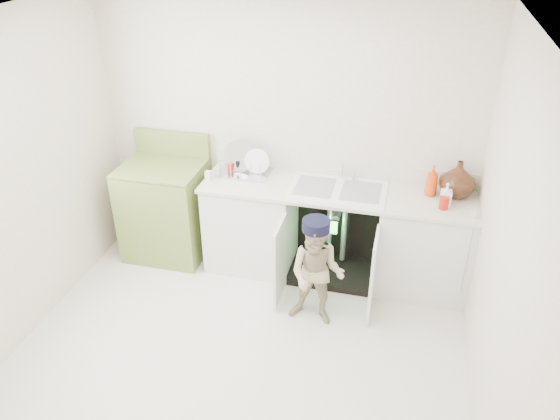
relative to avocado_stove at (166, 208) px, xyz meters
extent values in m
plane|color=silver|center=(1.12, -1.18, -0.49)|extent=(3.50, 3.50, 0.00)
cube|color=silver|center=(1.12, 0.32, 0.76)|extent=(3.50, 2.50, 0.02)
cube|color=silver|center=(1.12, -2.68, 0.76)|extent=(3.50, 2.50, 0.02)
cube|color=silver|center=(-0.63, -1.18, 0.76)|extent=(2.50, 3.00, 0.02)
cube|color=silver|center=(2.87, -1.18, 0.76)|extent=(2.50, 3.00, 0.02)
plane|color=white|center=(1.12, -1.18, 2.01)|extent=(3.50, 3.50, 0.00)
cube|color=white|center=(0.87, 0.02, -0.06)|extent=(0.80, 0.60, 0.86)
cube|color=white|center=(2.47, 0.02, -0.06)|extent=(0.80, 0.60, 0.86)
cube|color=black|center=(1.67, 0.29, -0.06)|extent=(0.80, 0.06, 0.86)
cube|color=black|center=(1.67, 0.02, -0.46)|extent=(0.80, 0.60, 0.06)
cylinder|color=gray|center=(1.60, 0.12, -0.04)|extent=(0.05, 0.05, 0.70)
cylinder|color=gray|center=(1.74, 0.12, -0.04)|extent=(0.05, 0.05, 0.70)
cylinder|color=gray|center=(1.67, 0.07, 0.13)|extent=(0.07, 0.18, 0.07)
cube|color=white|center=(1.27, -0.48, -0.09)|extent=(0.03, 0.40, 0.76)
cube|color=white|center=(2.07, -0.48, -0.09)|extent=(0.02, 0.40, 0.76)
cube|color=beige|center=(1.67, 0.02, 0.40)|extent=(2.44, 0.64, 0.03)
cube|color=beige|center=(1.67, 0.31, 0.49)|extent=(2.44, 0.02, 0.15)
cube|color=white|center=(1.67, 0.02, 0.41)|extent=(0.85, 0.55, 0.02)
cube|color=gray|center=(1.47, 0.02, 0.42)|extent=(0.34, 0.40, 0.01)
cube|color=gray|center=(1.88, 0.02, 0.42)|extent=(0.34, 0.40, 0.01)
cylinder|color=silver|center=(1.67, 0.24, 0.50)|extent=(0.03, 0.03, 0.17)
cylinder|color=silver|center=(1.67, 0.18, 0.58)|extent=(0.02, 0.14, 0.02)
cylinder|color=silver|center=(1.78, 0.24, 0.45)|extent=(0.04, 0.04, 0.06)
cylinder|color=silver|center=(2.80, -0.29, 0.06)|extent=(0.01, 0.01, 0.70)
cube|color=silver|center=(2.80, -0.20, 0.44)|extent=(0.04, 0.02, 0.06)
cube|color=silver|center=(0.77, 0.14, 0.42)|extent=(0.48, 0.32, 0.02)
cylinder|color=silver|center=(0.73, 0.16, 0.51)|extent=(0.30, 0.11, 0.29)
cylinder|color=white|center=(0.90, 0.14, 0.50)|extent=(0.23, 0.06, 0.23)
cylinder|color=silver|center=(0.58, 0.04, 0.50)|extent=(0.01, 0.01, 0.14)
cylinder|color=silver|center=(0.67, 0.04, 0.50)|extent=(0.01, 0.01, 0.14)
cylinder|color=silver|center=(0.77, 0.04, 0.50)|extent=(0.01, 0.01, 0.14)
cylinder|color=silver|center=(0.87, 0.04, 0.50)|extent=(0.01, 0.01, 0.14)
cylinder|color=silver|center=(0.96, 0.04, 0.50)|extent=(0.01, 0.01, 0.14)
imported|color=#472614|center=(2.67, 0.16, 0.57)|extent=(0.31, 0.31, 0.32)
imported|color=#E6400C|center=(2.46, 0.12, 0.55)|extent=(0.11, 0.11, 0.28)
imported|color=white|center=(2.58, -0.04, 0.51)|extent=(0.09, 0.09, 0.20)
cylinder|color=red|center=(2.57, -0.10, 0.47)|extent=(0.08, 0.08, 0.11)
cylinder|color=#B9280F|center=(0.65, 0.10, 0.46)|extent=(0.05, 0.05, 0.10)
cylinder|color=#C4B590|center=(0.55, 0.02, 0.45)|extent=(0.06, 0.06, 0.08)
cylinder|color=black|center=(0.72, 0.14, 0.47)|extent=(0.04, 0.04, 0.12)
cube|color=silver|center=(0.50, -0.08, 0.46)|extent=(0.05, 0.05, 0.09)
cube|color=olive|center=(0.00, -0.01, -0.03)|extent=(0.77, 0.65, 0.93)
cube|color=olive|center=(0.00, -0.01, 0.45)|extent=(0.77, 0.65, 0.02)
cube|color=olive|center=(0.00, 0.28, 0.58)|extent=(0.77, 0.06, 0.24)
cylinder|color=black|center=(-0.19, -0.17, 0.45)|extent=(0.17, 0.17, 0.02)
cylinder|color=silver|center=(-0.19, -0.17, 0.46)|extent=(0.20, 0.20, 0.01)
cylinder|color=black|center=(-0.19, 0.15, 0.45)|extent=(0.17, 0.17, 0.02)
cylinder|color=silver|center=(-0.19, 0.15, 0.46)|extent=(0.20, 0.20, 0.01)
cylinder|color=black|center=(0.19, -0.17, 0.45)|extent=(0.17, 0.17, 0.02)
cylinder|color=silver|center=(0.19, -0.17, 0.46)|extent=(0.20, 0.20, 0.01)
cylinder|color=black|center=(0.19, 0.15, 0.45)|extent=(0.17, 0.17, 0.02)
cylinder|color=silver|center=(0.19, 0.15, 0.46)|extent=(0.20, 0.20, 0.01)
imported|color=tan|center=(1.63, -0.68, -0.01)|extent=(0.49, 0.39, 0.96)
cylinder|color=black|center=(1.63, -0.68, 0.44)|extent=(0.23, 0.23, 0.09)
cube|color=black|center=(1.64, -0.58, 0.40)|extent=(0.18, 0.10, 0.01)
cube|color=black|center=(1.70, -0.32, 0.23)|extent=(0.07, 0.01, 0.14)
cube|color=#26F23F|center=(1.70, -0.33, 0.23)|extent=(0.06, 0.00, 0.12)
camera|label=1|loc=(2.21, -4.23, 2.65)|focal=35.00mm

